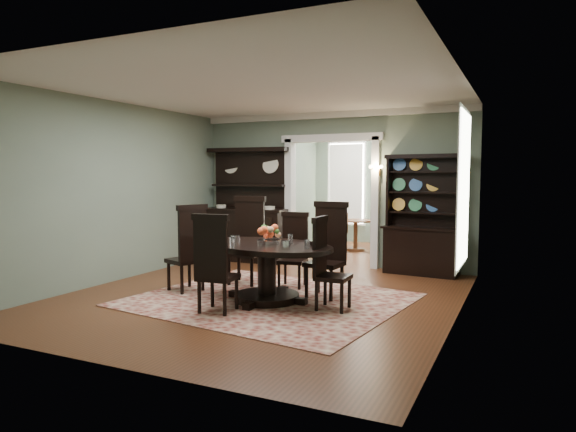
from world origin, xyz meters
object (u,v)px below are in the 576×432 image
welsh_dresser (422,231)px  parlor_table (356,231)px  sideboard (247,221)px  dining_table (267,261)px

welsh_dresser → parlor_table: 2.97m
sideboard → parlor_table: sideboard is taller
parlor_table → welsh_dresser: bearing=-48.9°
welsh_dresser → sideboard: bearing=-174.3°
sideboard → parlor_table: 2.81m
dining_table → parlor_table: dining_table is taller
sideboard → welsh_dresser: sideboard is taller
sideboard → parlor_table: bearing=51.8°
welsh_dresser → parlor_table: bearing=136.2°
welsh_dresser → dining_table: bearing=-113.5°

